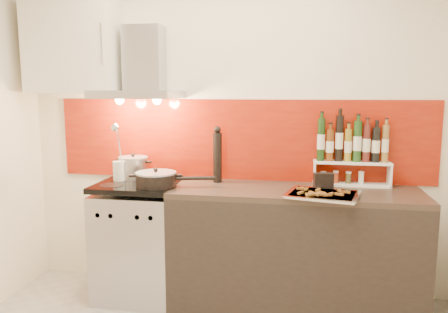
% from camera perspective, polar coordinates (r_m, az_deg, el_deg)
% --- Properties ---
extents(back_wall, '(3.40, 0.02, 2.60)m').
position_cam_1_polar(back_wall, '(3.49, 1.28, 3.52)').
color(back_wall, silver).
rests_on(back_wall, ground).
extents(backsplash, '(3.00, 0.02, 0.64)m').
position_cam_1_polar(backsplash, '(3.48, 2.06, 2.18)').
color(backsplash, maroon).
rests_on(backsplash, back_wall).
extents(range_stove, '(0.60, 0.60, 0.91)m').
position_cam_1_polar(range_stove, '(3.56, -10.96, -10.72)').
color(range_stove, '#B7B7BA').
rests_on(range_stove, ground).
extents(counter, '(1.80, 0.60, 0.90)m').
position_cam_1_polar(counter, '(3.34, 9.12, -11.80)').
color(counter, black).
rests_on(counter, ground).
extents(range_hood, '(0.62, 0.50, 0.61)m').
position_cam_1_polar(range_hood, '(3.50, -10.73, 10.65)').
color(range_hood, '#B7B7BA').
rests_on(range_hood, back_wall).
extents(upper_cabinet, '(0.70, 0.35, 0.72)m').
position_cam_1_polar(upper_cabinet, '(3.73, -19.05, 13.40)').
color(upper_cabinet, silver).
rests_on(upper_cabinet, back_wall).
extents(stock_pot, '(0.24, 0.24, 0.21)m').
position_cam_1_polar(stock_pot, '(3.58, -11.76, -1.39)').
color(stock_pot, '#B7B7BA').
rests_on(stock_pot, range_stove).
extents(saute_pan, '(0.58, 0.30, 0.14)m').
position_cam_1_polar(saute_pan, '(3.26, -8.77, -2.92)').
color(saute_pan, black).
rests_on(saute_pan, range_stove).
extents(utensil_jar, '(0.10, 0.15, 0.46)m').
position_cam_1_polar(utensil_jar, '(3.50, -13.60, -1.04)').
color(utensil_jar, silver).
rests_on(utensil_jar, range_stove).
extents(pepper_mill, '(0.07, 0.07, 0.44)m').
position_cam_1_polar(pepper_mill, '(3.38, -0.86, 0.15)').
color(pepper_mill, black).
rests_on(pepper_mill, counter).
extents(step_shelf, '(0.57, 0.15, 0.53)m').
position_cam_1_polar(step_shelf, '(3.40, 16.26, 0.40)').
color(step_shelf, white).
rests_on(step_shelf, counter).
extents(caddy_box, '(0.15, 0.09, 0.12)m').
position_cam_1_polar(caddy_box, '(3.24, 12.85, -3.15)').
color(caddy_box, black).
rests_on(caddy_box, counter).
extents(baking_tray, '(0.54, 0.46, 0.03)m').
position_cam_1_polar(baking_tray, '(3.03, 12.74, -4.83)').
color(baking_tray, silver).
rests_on(baking_tray, counter).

